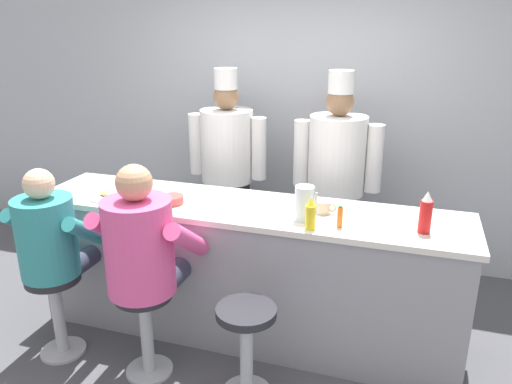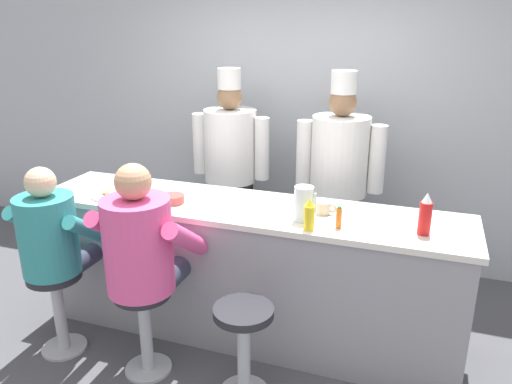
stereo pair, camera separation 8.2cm
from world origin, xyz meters
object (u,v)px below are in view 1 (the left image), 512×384
ketchup_bottle_red (426,214)px  breakfast_plate (108,196)px  diner_seated_teal (51,243)px  diner_seated_pink (143,251)px  cook_in_whites_far (336,174)px  water_pitcher_clear (304,203)px  mustard_bottle_yellow (311,214)px  hot_sauce_bottle_orange (340,217)px  coffee_mug_tan (324,207)px  cook_in_whites_near (227,163)px  empty_stool_round (246,337)px  cereal_bowl (172,200)px

ketchup_bottle_red → breakfast_plate: (-2.16, -0.04, -0.11)m
diner_seated_teal → diner_seated_pink: diner_seated_pink is taller
diner_seated_teal → cook_in_whites_far: (1.62, 1.50, 0.19)m
water_pitcher_clear → breakfast_plate: water_pitcher_clear is taller
diner_seated_pink → water_pitcher_clear: bearing=28.2°
mustard_bottle_yellow → diner_seated_pink: (-0.96, -0.35, -0.23)m
hot_sauce_bottle_orange → cook_in_whites_far: (-0.19, 1.06, -0.05)m
breakfast_plate → diner_seated_teal: (-0.14, -0.47, -0.19)m
water_pitcher_clear → cook_in_whites_far: cook_in_whites_far is taller
water_pitcher_clear → coffee_mug_tan: (0.10, 0.15, -0.07)m
hot_sauce_bottle_orange → diner_seated_teal: size_ratio=0.10×
ketchup_bottle_red → cook_in_whites_far: size_ratio=0.14×
cook_in_whites_near → hot_sauce_bottle_orange: bearing=-43.9°
empty_stool_round → cook_in_whites_far: size_ratio=0.33×
breakfast_plate → cereal_bowl: cereal_bowl is taller
hot_sauce_bottle_orange → cereal_bowl: 1.18m
coffee_mug_tan → cook_in_whites_far: (-0.06, 0.86, -0.02)m
cereal_bowl → empty_stool_round: bearing=-36.1°
water_pitcher_clear → cook_in_whites_far: 1.02m
cook_in_whites_far → hot_sauce_bottle_orange: bearing=-79.7°
ketchup_bottle_red → diner_seated_teal: bearing=-167.6°
breakfast_plate → cereal_bowl: (0.49, 0.03, 0.01)m
hot_sauce_bottle_orange → empty_stool_round: size_ratio=0.23×
ketchup_bottle_red → mustard_bottle_yellow: 0.68m
breakfast_plate → diner_seated_teal: 0.53m
water_pitcher_clear → cook_in_whites_far: (0.04, 1.01, -0.10)m
mustard_bottle_yellow → cereal_bowl: mustard_bottle_yellow is taller
coffee_mug_tan → diner_seated_teal: diner_seated_teal is taller
diner_seated_pink → empty_stool_round: (0.68, -0.04, -0.45)m
hot_sauce_bottle_orange → empty_stool_round: bearing=-134.2°
diner_seated_teal → diner_seated_pink: size_ratio=0.94×
mustard_bottle_yellow → cook_in_whites_far: bearing=91.3°
water_pitcher_clear → empty_stool_round: size_ratio=0.37×
cook_in_whites_near → cook_in_whites_far: size_ratio=0.99×
diner_seated_teal → mustard_bottle_yellow: bearing=12.0°
cook_in_whites_far → mustard_bottle_yellow: bearing=-88.7°
ketchup_bottle_red → diner_seated_pink: diner_seated_pink is taller
mustard_bottle_yellow → diner_seated_teal: (-1.64, -0.35, -0.27)m
ketchup_bottle_red → diner_seated_pink: 1.72m
cook_in_whites_near → empty_stool_round: bearing=-65.7°
hot_sauce_bottle_orange → diner_seated_teal: 1.88m
mustard_bottle_yellow → cereal_bowl: 1.02m
empty_stool_round → ketchup_bottle_red: bearing=29.7°
cereal_bowl → water_pitcher_clear: bearing=-0.7°
ketchup_bottle_red → diner_seated_pink: size_ratio=0.18×
empty_stool_round → cook_in_whites_far: bearing=80.4°
breakfast_plate → diner_seated_pink: (0.54, -0.47, -0.15)m
coffee_mug_tan → cook_in_whites_near: (-1.04, 0.92, -0.03)m
breakfast_plate → diner_seated_pink: size_ratio=0.19×
hot_sauce_bottle_orange → water_pitcher_clear: bearing=167.4°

